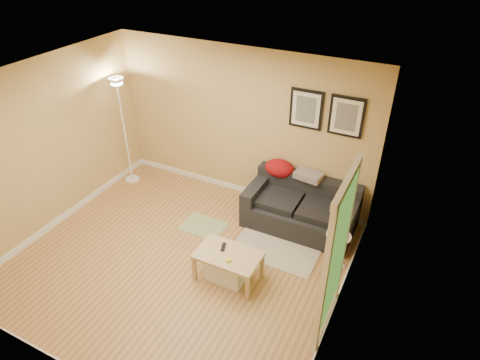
{
  "coord_description": "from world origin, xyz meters",
  "views": [
    {
      "loc": [
        2.77,
        -3.58,
        4.22
      ],
      "look_at": [
        0.55,
        0.85,
        1.05
      ],
      "focal_mm": 31.11,
      "sensor_mm": 36.0,
      "label": 1
    }
  ],
  "objects_px": {
    "book_stack": "(341,233)",
    "sofa": "(301,206)",
    "coffee_table": "(228,266)",
    "storage_bin": "(227,268)",
    "side_table": "(336,250)",
    "floor_lamp": "(125,135)"
  },
  "relations": [
    {
      "from": "coffee_table",
      "to": "side_table",
      "type": "height_order",
      "value": "side_table"
    },
    {
      "from": "side_table",
      "to": "floor_lamp",
      "type": "xyz_separation_m",
      "value": [
        -4.02,
        0.48,
        0.68
      ]
    },
    {
      "from": "sofa",
      "to": "book_stack",
      "type": "xyz_separation_m",
      "value": [
        0.77,
        -0.58,
        0.19
      ]
    },
    {
      "from": "sofa",
      "to": "side_table",
      "type": "bearing_deg",
      "value": -38.57
    },
    {
      "from": "book_stack",
      "to": "floor_lamp",
      "type": "xyz_separation_m",
      "value": [
        -4.04,
        0.46,
        0.38
      ]
    },
    {
      "from": "coffee_table",
      "to": "storage_bin",
      "type": "xyz_separation_m",
      "value": [
        -0.02,
        -0.01,
        -0.05
      ]
    },
    {
      "from": "sofa",
      "to": "storage_bin",
      "type": "distance_m",
      "value": 1.61
    },
    {
      "from": "side_table",
      "to": "floor_lamp",
      "type": "distance_m",
      "value": 4.1
    },
    {
      "from": "sofa",
      "to": "side_table",
      "type": "distance_m",
      "value": 0.97
    },
    {
      "from": "side_table",
      "to": "book_stack",
      "type": "height_order",
      "value": "book_stack"
    },
    {
      "from": "storage_bin",
      "to": "book_stack",
      "type": "bearing_deg",
      "value": 36.45
    },
    {
      "from": "side_table",
      "to": "floor_lamp",
      "type": "relative_size",
      "value": 0.27
    },
    {
      "from": "storage_bin",
      "to": "side_table",
      "type": "height_order",
      "value": "side_table"
    },
    {
      "from": "sofa",
      "to": "coffee_table",
      "type": "distance_m",
      "value": 1.59
    },
    {
      "from": "coffee_table",
      "to": "storage_bin",
      "type": "height_order",
      "value": "coffee_table"
    },
    {
      "from": "side_table",
      "to": "floor_lamp",
      "type": "bearing_deg",
      "value": 173.15
    },
    {
      "from": "book_stack",
      "to": "sofa",
      "type": "bearing_deg",
      "value": 141.29
    },
    {
      "from": "storage_bin",
      "to": "sofa",
      "type": "bearing_deg",
      "value": 71.85
    },
    {
      "from": "side_table",
      "to": "sofa",
      "type": "bearing_deg",
      "value": 141.43
    },
    {
      "from": "storage_bin",
      "to": "coffee_table",
      "type": "bearing_deg",
      "value": 15.85
    },
    {
      "from": "coffee_table",
      "to": "side_table",
      "type": "xyz_separation_m",
      "value": [
        1.23,
        0.91,
        0.05
      ]
    },
    {
      "from": "book_stack",
      "to": "coffee_table",
      "type": "bearing_deg",
      "value": -145.01
    }
  ]
}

